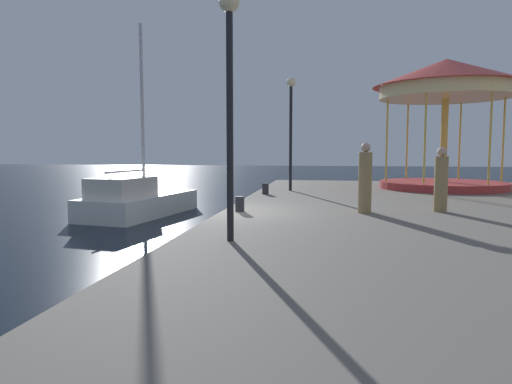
{
  "coord_description": "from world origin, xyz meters",
  "views": [
    {
      "loc": [
        2.79,
        -11.75,
        2.41
      ],
      "look_at": [
        0.5,
        2.64,
        1.08
      ],
      "focal_mm": 32.04,
      "sensor_mm": 36.0,
      "label": 1
    }
  ],
  "objects_px": {
    "sailboat_white": "(137,200)",
    "lamp_post_mid_promenade": "(291,114)",
    "carousel": "(446,92)",
    "bollard_center": "(240,204)",
    "person_mid_promenade": "(441,182)",
    "lamp_post_near_edge": "(230,73)",
    "person_near_carousel": "(365,180)",
    "bollard_north": "(265,189)"
  },
  "relations": [
    {
      "from": "lamp_post_mid_promenade",
      "to": "person_near_carousel",
      "type": "bearing_deg",
      "value": -68.67
    },
    {
      "from": "lamp_post_mid_promenade",
      "to": "person_mid_promenade",
      "type": "relative_size",
      "value": 2.63
    },
    {
      "from": "bollard_north",
      "to": "sailboat_white",
      "type": "bearing_deg",
      "value": -169.47
    },
    {
      "from": "lamp_post_mid_promenade",
      "to": "person_near_carousel",
      "type": "relative_size",
      "value": 2.47
    },
    {
      "from": "sailboat_white",
      "to": "person_mid_promenade",
      "type": "height_order",
      "value": "sailboat_white"
    },
    {
      "from": "lamp_post_mid_promenade",
      "to": "bollard_north",
      "type": "bearing_deg",
      "value": -115.89
    },
    {
      "from": "lamp_post_mid_promenade",
      "to": "bollard_north",
      "type": "distance_m",
      "value": 3.35
    },
    {
      "from": "lamp_post_near_edge",
      "to": "person_near_carousel",
      "type": "distance_m",
      "value": 5.33
    },
    {
      "from": "sailboat_white",
      "to": "person_mid_promenade",
      "type": "distance_m",
      "value": 10.42
    },
    {
      "from": "carousel",
      "to": "bollard_north",
      "type": "height_order",
      "value": "carousel"
    },
    {
      "from": "lamp_post_mid_promenade",
      "to": "carousel",
      "type": "bearing_deg",
      "value": 17.05
    },
    {
      "from": "lamp_post_mid_promenade",
      "to": "person_mid_promenade",
      "type": "bearing_deg",
      "value": -52.08
    },
    {
      "from": "carousel",
      "to": "lamp_post_mid_promenade",
      "type": "bearing_deg",
      "value": -162.95
    },
    {
      "from": "lamp_post_near_edge",
      "to": "person_mid_promenade",
      "type": "distance_m",
      "value": 6.93
    },
    {
      "from": "carousel",
      "to": "bollard_center",
      "type": "bearing_deg",
      "value": -129.93
    },
    {
      "from": "bollard_center",
      "to": "bollard_north",
      "type": "relative_size",
      "value": 1.0
    },
    {
      "from": "person_near_carousel",
      "to": "bollard_center",
      "type": "bearing_deg",
      "value": -175.54
    },
    {
      "from": "sailboat_white",
      "to": "lamp_post_mid_promenade",
      "type": "xyz_separation_m",
      "value": [
        5.44,
        2.48,
        3.25
      ]
    },
    {
      "from": "lamp_post_near_edge",
      "to": "bollard_north",
      "type": "xyz_separation_m",
      "value": [
        -0.58,
        8.74,
        -2.75
      ]
    },
    {
      "from": "carousel",
      "to": "bollard_center",
      "type": "distance_m",
      "value": 11.6
    },
    {
      "from": "sailboat_white",
      "to": "lamp_post_near_edge",
      "type": "height_order",
      "value": "sailboat_white"
    },
    {
      "from": "lamp_post_near_edge",
      "to": "bollard_center",
      "type": "height_order",
      "value": "lamp_post_near_edge"
    },
    {
      "from": "lamp_post_near_edge",
      "to": "bollard_center",
      "type": "distance_m",
      "value": 4.78
    },
    {
      "from": "sailboat_white",
      "to": "bollard_center",
      "type": "relative_size",
      "value": 17.56
    },
    {
      "from": "sailboat_white",
      "to": "bollard_north",
      "type": "bearing_deg",
      "value": 10.53
    },
    {
      "from": "carousel",
      "to": "bollard_north",
      "type": "distance_m",
      "value": 8.74
    },
    {
      "from": "sailboat_white",
      "to": "lamp_post_near_edge",
      "type": "xyz_separation_m",
      "value": [
        5.23,
        -7.87,
        3.17
      ]
    },
    {
      "from": "sailboat_white",
      "to": "lamp_post_mid_promenade",
      "type": "bearing_deg",
      "value": 24.54
    },
    {
      "from": "sailboat_white",
      "to": "person_near_carousel",
      "type": "distance_m",
      "value": 8.79
    },
    {
      "from": "bollard_center",
      "to": "person_mid_promenade",
      "type": "xyz_separation_m",
      "value": [
        5.22,
        0.81,
        0.59
      ]
    },
    {
      "from": "sailboat_white",
      "to": "bollard_center",
      "type": "distance_m",
      "value": 6.15
    },
    {
      "from": "sailboat_white",
      "to": "lamp_post_mid_promenade",
      "type": "relative_size",
      "value": 1.58
    },
    {
      "from": "lamp_post_mid_promenade",
      "to": "bollard_north",
      "type": "height_order",
      "value": "lamp_post_mid_promenade"
    },
    {
      "from": "lamp_post_mid_promenade",
      "to": "bollard_north",
      "type": "xyz_separation_m",
      "value": [
        -0.79,
        -1.62,
        -2.83
      ]
    },
    {
      "from": "sailboat_white",
      "to": "bollard_north",
      "type": "xyz_separation_m",
      "value": [
        4.66,
        0.87,
        0.42
      ]
    },
    {
      "from": "bollard_north",
      "to": "person_near_carousel",
      "type": "distance_m",
      "value": 5.67
    },
    {
      "from": "bollard_north",
      "to": "person_near_carousel",
      "type": "relative_size",
      "value": 0.22
    },
    {
      "from": "bollard_center",
      "to": "lamp_post_mid_promenade",
      "type": "bearing_deg",
      "value": 83.03
    },
    {
      "from": "lamp_post_near_edge",
      "to": "person_near_carousel",
      "type": "height_order",
      "value": "lamp_post_near_edge"
    },
    {
      "from": "bollard_center",
      "to": "person_mid_promenade",
      "type": "height_order",
      "value": "person_mid_promenade"
    },
    {
      "from": "carousel",
      "to": "lamp_post_mid_promenade",
      "type": "relative_size",
      "value": 1.33
    },
    {
      "from": "lamp_post_near_edge",
      "to": "bollard_north",
      "type": "relative_size",
      "value": 10.79
    }
  ]
}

